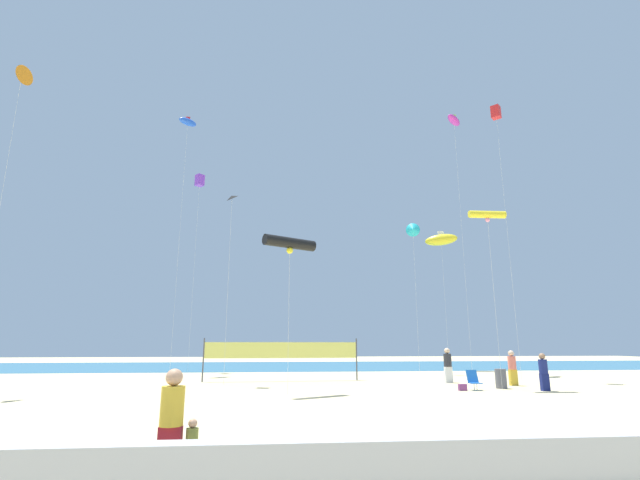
{
  "coord_description": "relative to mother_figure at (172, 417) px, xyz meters",
  "views": [
    {
      "loc": [
        -0.79,
        -17.23,
        2.08
      ],
      "look_at": [
        1.66,
        7.43,
        7.8
      ],
      "focal_mm": 25.32,
      "sensor_mm": 36.0,
      "label": 1
    }
  ],
  "objects": [
    {
      "name": "mother_figure",
      "position": [
        0.0,
        0.0,
        0.0
      ],
      "size": [
        0.38,
        0.38,
        1.68
      ],
      "rotation": [
        0.0,
        0.0,
        -0.02
      ],
      "color": "maroon",
      "rests_on": "ground"
    },
    {
      "name": "beachgoer_charcoal_shirt",
      "position": [
        11.29,
        16.98,
        0.1
      ],
      "size": [
        0.42,
        0.42,
        1.86
      ],
      "rotation": [
        0.0,
        0.0,
        1.65
      ],
      "color": "white",
      "rests_on": "ground"
    },
    {
      "name": "kite_violet_box",
      "position": [
        -4.9,
        28.59,
        14.58
      ],
      "size": [
        0.84,
        0.84,
        16.0
      ],
      "color": "silver",
      "rests_on": "ground"
    },
    {
      "name": "kite_black_diamond",
      "position": [
        -0.93,
        16.6,
        9.19
      ],
      "size": [
        0.88,
        0.88,
        10.44
      ],
      "color": "silver",
      "rests_on": "ground"
    },
    {
      "name": "beachgoer_navy_shirt",
      "position": [
        13.94,
        12.15,
        -0.0
      ],
      "size": [
        0.38,
        0.38,
        1.67
      ],
      "rotation": [
        0.0,
        0.0,
        2.47
      ],
      "color": "navy",
      "rests_on": "ground"
    },
    {
      "name": "boardwalk_ledge",
      "position": [
        2.45,
        -1.11,
        -0.53
      ],
      "size": [
        28.0,
        0.44,
        0.72
      ],
      "primitive_type": "cube",
      "color": "#B7B7BC",
      "rests_on": "ground"
    },
    {
      "name": "beach_handbag",
      "position": [
        10.27,
        12.68,
        -0.75
      ],
      "size": [
        0.37,
        0.18,
        0.29
      ],
      "primitive_type": "cube",
      "color": "#7A3872",
      "rests_on": "ground"
    },
    {
      "name": "ground_plane",
      "position": [
        2.45,
        9.11,
        -0.89
      ],
      "size": [
        120.0,
        120.0,
        0.0
      ],
      "primitive_type": "plane",
      "color": "#D1BC89"
    },
    {
      "name": "trash_barrel",
      "position": [
        12.55,
        13.5,
        -0.44
      ],
      "size": [
        0.52,
        0.52,
        0.91
      ],
      "primitive_type": "cylinder",
      "color": "#595960",
      "rests_on": "ground"
    },
    {
      "name": "kite_cyan_delta",
      "position": [
        12.01,
        24.33,
        9.69
      ],
      "size": [
        1.11,
        0.65,
        11.13
      ],
      "color": "silver",
      "rests_on": "ground"
    },
    {
      "name": "ocean_band",
      "position": [
        2.45,
        37.42,
        -0.89
      ],
      "size": [
        120.0,
        20.0,
        0.01
      ],
      "primitive_type": "cube",
      "color": "teal",
      "rests_on": "ground"
    },
    {
      "name": "kite_yellow_inflatable",
      "position": [
        15.86,
        28.64,
        9.97
      ],
      "size": [
        2.99,
        1.7,
        11.62
      ],
      "color": "silver",
      "rests_on": "ground"
    },
    {
      "name": "kite_orange_delta",
      "position": [
        -11.18,
        13.32,
        14.19
      ],
      "size": [
        0.67,
        1.04,
        15.63
      ],
      "color": "silver",
      "rests_on": "ground"
    },
    {
      "name": "kite_yellow_tube",
      "position": [
        12.35,
        13.05,
        7.6
      ],
      "size": [
        1.89,
        0.43,
        8.71
      ],
      "color": "silver",
      "rests_on": "ground"
    },
    {
      "name": "kite_red_box",
      "position": [
        16.12,
        18.08,
        16.25
      ],
      "size": [
        0.75,
        0.75,
        17.65
      ],
      "color": "silver",
      "rests_on": "ground"
    },
    {
      "name": "volleyball_net",
      "position": [
        2.13,
        18.98,
        0.75
      ],
      "size": [
        8.95,
        0.53,
        2.4
      ],
      "color": "#4C4C51",
      "rests_on": "ground"
    },
    {
      "name": "kite_magenta_inflatable",
      "position": [
        15.71,
        23.92,
        18.77
      ],
      "size": [
        1.74,
        1.7,
        20.19
      ],
      "color": "silver",
      "rests_on": "ground"
    },
    {
      "name": "kite_black_tube",
      "position": [
        2.27,
        11.89,
        5.64
      ],
      "size": [
        2.49,
        1.69,
        6.81
      ],
      "color": "silver",
      "rests_on": "ground"
    },
    {
      "name": "folding_beach_chair",
      "position": [
        10.92,
        12.9,
        -0.43
      ],
      "size": [
        0.52,
        0.65,
        0.89
      ],
      "rotation": [
        0.0,
        0.0,
        -0.62
      ],
      "color": "#1959B2",
      "rests_on": "ground"
    },
    {
      "name": "toddler_figure",
      "position": [
        0.35,
        0.0,
        -0.43
      ],
      "size": [
        0.2,
        0.2,
        0.87
      ],
      "rotation": [
        0.0,
        0.0,
        -0.07
      ],
      "color": "white",
      "rests_on": "ground"
    },
    {
      "name": "beachgoer_coral_shirt",
      "position": [
        13.93,
        14.91,
        0.04
      ],
      "size": [
        0.4,
        0.4,
        1.75
      ],
      "rotation": [
        0.0,
        0.0,
        3.08
      ],
      "color": "gold",
      "rests_on": "ground"
    },
    {
      "name": "kite_blue_inflatable",
      "position": [
        -5.56,
        25.5,
        18.33
      ],
      "size": [
        1.51,
        1.65,
        19.71
      ],
      "color": "silver",
      "rests_on": "ground"
    }
  ]
}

